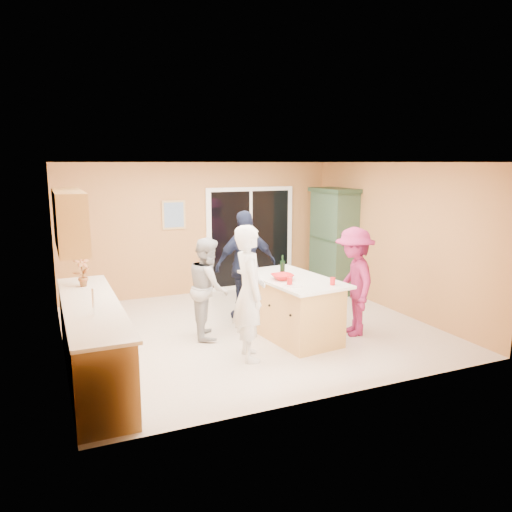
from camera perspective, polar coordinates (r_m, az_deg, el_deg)
name	(u,v)px	position (r m, az deg, el deg)	size (l,w,h in m)	color
floor	(250,329)	(7.97, -0.71, -8.35)	(5.50, 5.50, 0.00)	silver
ceiling	(249,162)	(7.54, -0.76, 10.68)	(5.50, 5.00, 0.10)	silver
wall_back	(201,229)	(9.98, -6.29, 3.13)	(5.50, 0.10, 2.60)	#E0955C
wall_front	(339,284)	(5.48, 9.44, -3.21)	(5.50, 0.10, 2.60)	#E0955C
wall_left	(58,262)	(7.08, -21.74, -0.68)	(0.10, 5.00, 2.60)	#E0955C
wall_right	(394,238)	(9.06, 15.54, 2.04)	(0.10, 5.00, 2.60)	#E0955C
left_cabinet_run	(93,346)	(6.30, -18.08, -9.72)	(0.65, 3.05, 1.24)	tan
upper_cabinets	(70,220)	(6.80, -20.54, 3.88)	(0.35, 1.60, 0.75)	tan
sliding_door	(250,238)	(10.33, -0.64, 2.06)	(1.90, 0.07, 2.10)	white
framed_picture	(174,215)	(9.77, -9.38, 4.67)	(0.46, 0.04, 0.56)	tan
kitchen_island	(292,309)	(7.54, 4.18, -6.08)	(1.14, 1.84, 0.92)	tan
green_hutch	(334,242)	(10.20, 8.85, 1.64)	(0.60, 1.14, 2.09)	#233824
woman_white	(249,293)	(6.59, -0.76, -4.25)	(0.66, 0.43, 1.81)	silver
woman_grey	(208,288)	(7.50, -5.46, -3.61)	(0.73, 0.57, 1.51)	#B0B0B3
woman_navy	(246,265)	(8.27, -1.14, -1.09)	(1.07, 0.45, 1.83)	#182135
woman_magenta	(354,282)	(7.68, 11.14, -2.89)	(1.07, 0.61, 1.65)	maroon
serving_bowl	(282,277)	(7.28, 3.03, -2.39)	(0.31, 0.31, 0.08)	red
tulip_vase	(82,271)	(7.12, -19.25, -1.63)	(0.23, 0.15, 0.43)	red
tumbler_near	(290,281)	(6.93, 3.86, -2.92)	(0.08, 0.08, 0.11)	red
tumbler_far	(333,281)	(7.03, 8.74, -2.86)	(0.07, 0.07, 0.11)	red
wine_bottle	(282,268)	(7.47, 3.04, -1.39)	(0.07, 0.07, 0.32)	black
white_plate	(294,286)	(6.91, 4.39, -3.40)	(0.21, 0.21, 0.01)	silver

